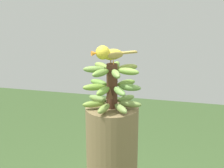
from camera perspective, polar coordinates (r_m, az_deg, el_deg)
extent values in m
cylinder|color=#4C2D1E|center=(1.65, 0.00, -0.37)|extent=(0.05, 0.05, 0.22)
ellipsoid|color=#7A974A|center=(1.66, 3.09, -3.33)|extent=(0.04, 0.11, 0.03)
ellipsoid|color=olive|center=(1.73, 2.33, -2.45)|extent=(0.11, 0.09, 0.03)
ellipsoid|color=#769F3D|center=(1.76, -0.05, -2.09)|extent=(0.12, 0.06, 0.03)
ellipsoid|color=olive|center=(1.73, -2.39, -2.47)|extent=(0.08, 0.11, 0.03)
ellipsoid|color=olive|center=(1.65, -3.07, -3.37)|extent=(0.08, 0.11, 0.03)
ellipsoid|color=olive|center=(1.60, -1.38, -4.14)|extent=(0.11, 0.05, 0.03)
ellipsoid|color=olive|center=(1.60, 1.47, -4.12)|extent=(0.11, 0.10, 0.03)
ellipsoid|color=olive|center=(1.63, -3.00, -0.53)|extent=(0.07, 0.11, 0.03)
ellipsoid|color=olive|center=(1.57, -1.50, -1.20)|extent=(0.12, 0.06, 0.03)
ellipsoid|color=#729E4C|center=(1.57, 1.25, -1.24)|extent=(0.11, 0.09, 0.03)
ellipsoid|color=#6F9C49|center=(1.63, 2.95, -0.61)|extent=(0.04, 0.11, 0.03)
ellipsoid|color=olive|center=(1.70, 2.38, 0.15)|extent=(0.11, 0.10, 0.03)
ellipsoid|color=#7F9D49|center=(1.73, 0.13, 0.50)|extent=(0.11, 0.05, 0.03)
ellipsoid|color=olive|center=(1.70, -2.21, 0.21)|extent=(0.08, 0.11, 0.03)
ellipsoid|color=olive|center=(1.69, -1.74, 3.02)|extent=(0.09, 0.11, 0.03)
ellipsoid|color=olive|center=(1.63, -2.92, 2.46)|extent=(0.06, 0.11, 0.03)
ellipsoid|color=olive|center=(1.56, -1.92, 1.86)|extent=(0.11, 0.08, 0.03)
ellipsoid|color=olive|center=(1.54, 0.66, 1.70)|extent=(0.11, 0.08, 0.03)
ellipsoid|color=#779F3F|center=(1.59, 2.68, 2.12)|extent=(0.06, 0.11, 0.03)
ellipsoid|color=olive|center=(1.66, 2.59, 2.77)|extent=(0.09, 0.11, 0.03)
ellipsoid|color=olive|center=(1.70, 0.65, 3.15)|extent=(0.11, 0.03, 0.03)
cone|color=#4C2D1E|center=(1.68, 0.35, 1.31)|extent=(0.04, 0.04, 0.06)
cone|color=brown|center=(1.61, -0.55, -1.47)|extent=(0.04, 0.04, 0.06)
cylinder|color=#C68933|center=(1.63, -0.20, 3.83)|extent=(0.01, 0.01, 0.02)
cylinder|color=#C68933|center=(1.60, 0.22, 3.60)|extent=(0.01, 0.01, 0.02)
ellipsoid|color=gold|center=(1.61, 0.01, 4.97)|extent=(0.10, 0.11, 0.05)
ellipsoid|color=olive|center=(1.63, -0.17, 5.15)|extent=(0.05, 0.07, 0.03)
ellipsoid|color=olive|center=(1.59, 0.55, 4.81)|extent=(0.05, 0.07, 0.03)
cube|color=olive|center=(1.64, 2.83, 5.31)|extent=(0.07, 0.08, 0.01)
sphere|color=gold|center=(1.59, -1.56, 5.28)|extent=(0.07, 0.07, 0.07)
sphere|color=black|center=(1.56, -1.50, 5.27)|extent=(0.01, 0.01, 0.01)
cone|color=orange|center=(1.57, -2.93, 5.16)|extent=(0.04, 0.04, 0.02)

